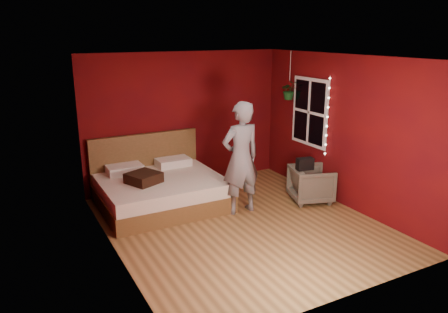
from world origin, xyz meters
TOP-DOWN VIEW (x-y plane):
  - floor at (0.00, 0.00)m, footprint 4.50×4.50m
  - room_walls at (0.00, 0.00)m, footprint 4.04×4.54m
  - window at (1.97, 0.90)m, footprint 0.05×0.97m
  - fairy_lights at (1.94, 0.37)m, footprint 0.04×0.04m
  - bed at (-0.86, 1.42)m, footprint 2.06×1.75m
  - person at (0.23, 0.48)m, footprint 0.70×0.47m
  - armchair at (1.60, 0.30)m, footprint 0.88×0.87m
  - handbag at (1.39, 0.24)m, footprint 0.31×0.20m
  - throw_pillow at (-1.19, 1.25)m, footprint 0.63×0.63m
  - hanging_plant at (1.88, 1.45)m, footprint 0.41×0.38m

SIDE VIEW (x-z plane):
  - floor at x=0.00m, z-range 0.00..0.00m
  - bed at x=-0.86m, z-range -0.27..0.86m
  - armchair at x=1.60m, z-range 0.00..0.64m
  - throw_pillow at x=-1.19m, z-range 0.52..0.69m
  - handbag at x=1.39m, z-range 0.64..0.85m
  - person at x=0.23m, z-range 0.00..1.89m
  - fairy_lights at x=1.94m, z-range 0.77..2.22m
  - window at x=1.97m, z-range 0.87..2.14m
  - room_walls at x=0.00m, z-range 0.37..2.99m
  - hanging_plant at x=1.88m, z-range 1.39..2.32m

